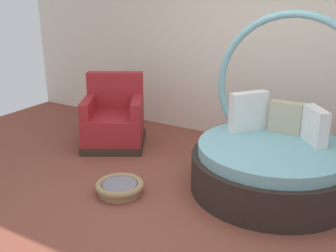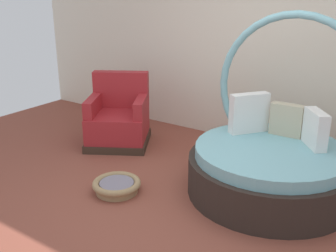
{
  "view_description": "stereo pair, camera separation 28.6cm",
  "coord_description": "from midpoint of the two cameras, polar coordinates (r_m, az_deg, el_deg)",
  "views": [
    {
      "loc": [
        1.63,
        -3.05,
        2.06
      ],
      "look_at": [
        -0.56,
        0.67,
        0.55
      ],
      "focal_mm": 43.17,
      "sensor_mm": 36.0,
      "label": 1
    },
    {
      "loc": [
        1.87,
        -2.9,
        2.06
      ],
      "look_at": [
        -0.56,
        0.67,
        0.55
      ],
      "focal_mm": 43.17,
      "sensor_mm": 36.0,
      "label": 2
    }
  ],
  "objects": [
    {
      "name": "round_daybed",
      "position": [
        4.36,
        16.4,
        -4.46
      ],
      "size": [
        1.67,
        1.67,
        1.83
      ],
      "color": "#2D231E",
      "rests_on": "ground_plane"
    },
    {
      "name": "pet_basket",
      "position": [
        4.29,
        -5.35,
        -8.4
      ],
      "size": [
        0.51,
        0.51,
        0.13
      ],
      "color": "#9E7F56",
      "rests_on": "ground_plane"
    },
    {
      "name": "back_wall",
      "position": [
        5.43,
        15.68,
        12.2
      ],
      "size": [
        8.0,
        0.12,
        2.91
      ],
      "primitive_type": "cube",
      "color": "silver",
      "rests_on": "ground_plane"
    },
    {
      "name": "ground_plane",
      "position": [
        4.03,
        3.38,
        -11.7
      ],
      "size": [
        8.0,
        8.0,
        0.02
      ],
      "primitive_type": "cube",
      "color": "brown"
    },
    {
      "name": "red_armchair",
      "position": [
        5.5,
        -5.51,
        0.88
      ],
      "size": [
        1.09,
        1.09,
        0.94
      ],
      "color": "#38281E",
      "rests_on": "ground_plane"
    }
  ]
}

